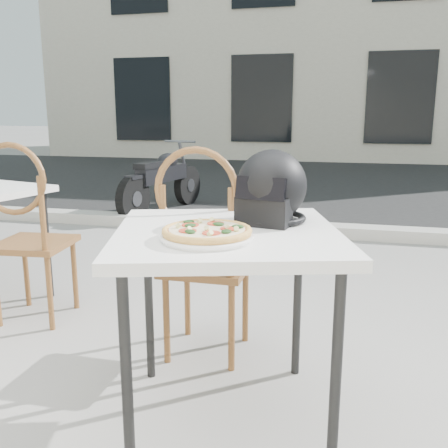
% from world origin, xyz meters
% --- Properties ---
extents(ground, '(80.00, 80.00, 0.00)m').
position_xyz_m(ground, '(0.00, 0.00, 0.00)').
color(ground, gray).
rests_on(ground, ground).
extents(street_asphalt, '(30.00, 8.00, 0.00)m').
position_xyz_m(street_asphalt, '(0.00, 7.00, 0.00)').
color(street_asphalt, black).
rests_on(street_asphalt, ground).
extents(curb, '(30.00, 0.25, 0.12)m').
position_xyz_m(curb, '(0.00, 3.00, 0.06)').
color(curb, '#A6A39B').
rests_on(curb, ground).
extents(building_across, '(16.00, 6.06, 7.00)m').
position_xyz_m(building_across, '(-0.00, 13.99, 3.50)').
color(building_across, beige).
rests_on(building_across, ground).
extents(cafe_table_main, '(1.06, 1.06, 0.81)m').
position_xyz_m(cafe_table_main, '(0.08, -0.32, 0.74)').
color(cafe_table_main, silver).
rests_on(cafe_table_main, ground).
extents(plate, '(0.39, 0.39, 0.02)m').
position_xyz_m(plate, '(0.05, -0.49, 0.82)').
color(plate, white).
rests_on(plate, cafe_table_main).
extents(pizza, '(0.34, 0.34, 0.04)m').
position_xyz_m(pizza, '(0.05, -0.49, 0.85)').
color(pizza, gold).
rests_on(pizza, plate).
extents(helmet, '(0.34, 0.35, 0.30)m').
position_xyz_m(helmet, '(0.22, -0.13, 0.95)').
color(helmet, black).
rests_on(helmet, cafe_table_main).
extents(cafe_chair_main, '(0.43, 0.43, 1.11)m').
position_xyz_m(cafe_chair_main, '(-0.16, 0.16, 0.62)').
color(cafe_chair_main, brown).
rests_on(cafe_chair_main, ground).
extents(cafe_chair_side, '(0.46, 0.46, 1.10)m').
position_xyz_m(cafe_chair_side, '(-1.30, 0.35, 0.61)').
color(cafe_chair_side, brown).
rests_on(cafe_chair_side, ground).
extents(motorcycle, '(0.57, 1.77, 0.89)m').
position_xyz_m(motorcycle, '(-1.75, 3.82, 0.39)').
color(motorcycle, black).
rests_on(motorcycle, street_asphalt).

